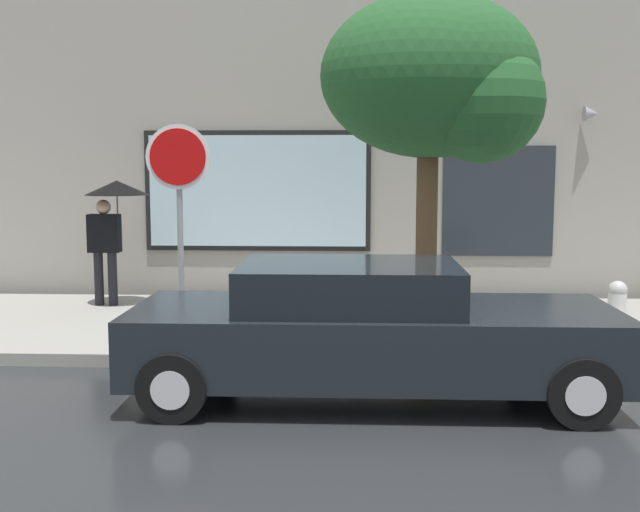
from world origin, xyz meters
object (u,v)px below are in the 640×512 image
fire_hydrant (617,312)px  parked_car (369,331)px  pedestrian_with_umbrella (113,207)px  stop_sign (179,190)px  street_tree (440,83)px

fire_hydrant → parked_car: bearing=-147.4°
pedestrian_with_umbrella → stop_sign: bearing=-57.9°
fire_hydrant → street_tree: (-2.20, 0.03, 2.76)m
stop_sign → fire_hydrant: bearing=5.1°
street_tree → pedestrian_with_umbrella: bearing=156.2°
street_tree → stop_sign: street_tree is taller
parked_car → fire_hydrant: (3.07, 1.96, -0.16)m
street_tree → stop_sign: size_ratio=1.60×
parked_car → pedestrian_with_umbrella: pedestrian_with_umbrella is taller
parked_car → fire_hydrant: bearing=32.6°
parked_car → stop_sign: bearing=145.8°
street_tree → stop_sign: 3.36m
pedestrian_with_umbrella → parked_car: bearing=-46.8°
stop_sign → parked_car: bearing=-34.2°
pedestrian_with_umbrella → fire_hydrant: bearing=-16.9°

